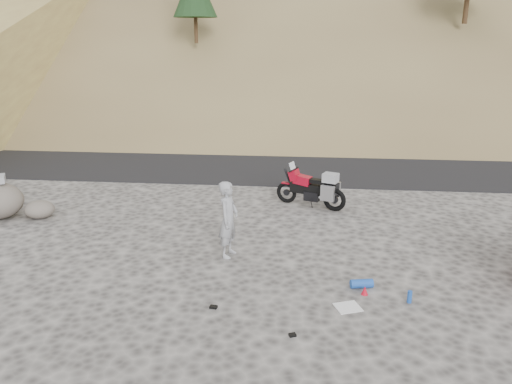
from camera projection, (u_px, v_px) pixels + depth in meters
ground at (251, 262)px, 10.25m from camera, size 140.00×140.00×0.00m
road at (276, 160)px, 18.81m from camera, size 120.00×7.00×0.05m
motorcycle at (314, 189)px, 13.47m from camera, size 1.91×1.02×1.20m
man at (229, 255)px, 10.59m from camera, size 0.51×0.67×1.63m
small_rock at (40, 209)px, 12.74m from camera, size 0.76×0.68×0.45m
gear_white_cloth at (348, 307)px, 8.53m from camera, size 0.52×0.49×0.01m
gear_blue_mat at (362, 284)px, 9.19m from camera, size 0.44×0.24×0.17m
gear_bottle at (410, 297)px, 8.67m from camera, size 0.10×0.10×0.22m
gear_funnel at (365, 290)px, 8.94m from camera, size 0.16×0.16×0.16m
gear_glove_a at (214, 307)px, 8.52m from camera, size 0.14×0.11×0.04m
gear_glove_b at (292, 335)px, 7.71m from camera, size 0.13×0.12×0.04m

